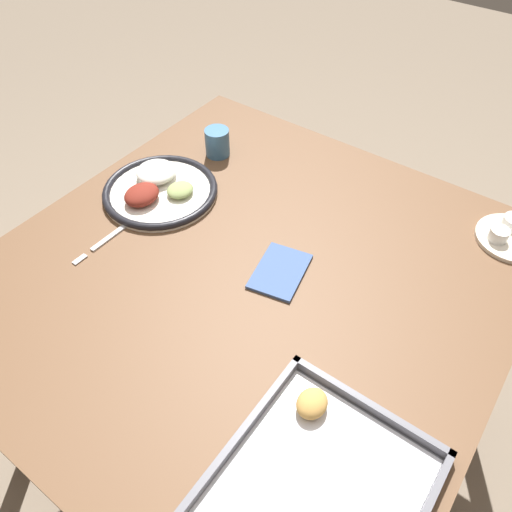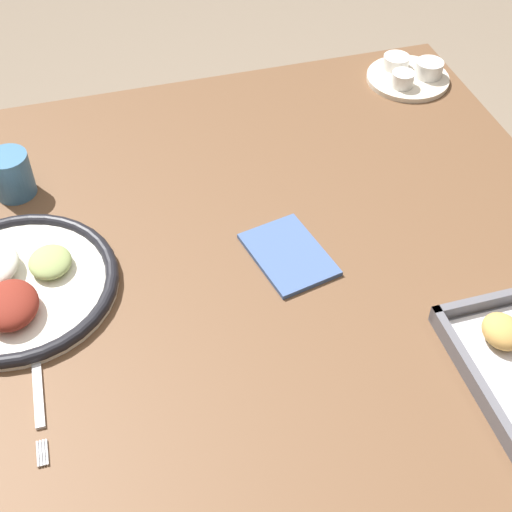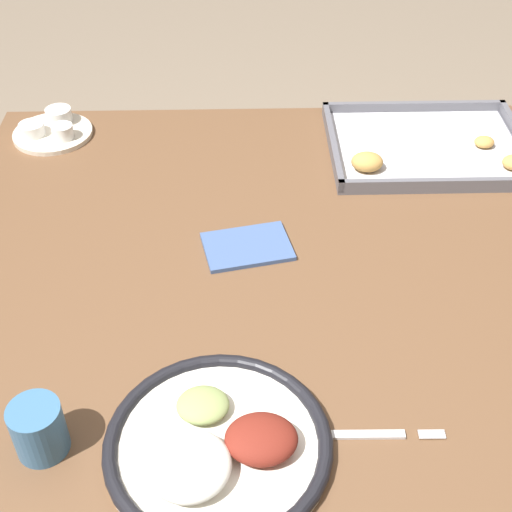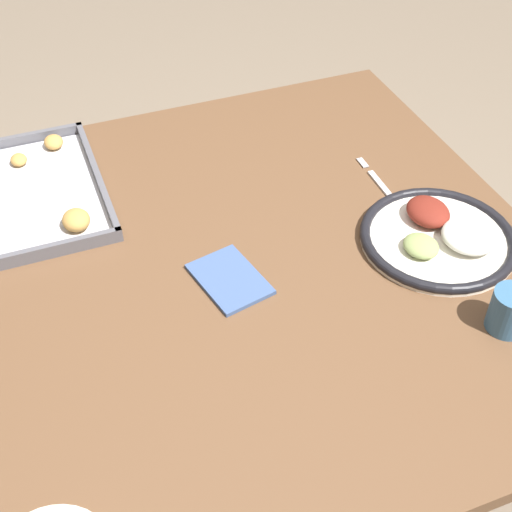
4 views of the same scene
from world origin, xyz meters
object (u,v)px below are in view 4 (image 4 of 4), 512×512
Objects in this scene: napkin at (230,279)px; baking_tray at (30,194)px; dinner_plate at (440,236)px; drinking_cup at (510,311)px; fork at (385,189)px.

baking_tray is at bearing 38.68° from napkin.
drinking_cup reaches higher than dinner_plate.
napkin is (-0.37, -0.30, -0.01)m from baking_tray.
fork is at bearing -109.14° from baking_tray.
fork is 0.40m from drinking_cup.
dinner_plate is at bearing -3.13° from drinking_cup.
napkin is (-0.13, 0.39, 0.00)m from fork.
fork is (0.18, 0.02, -0.01)m from dinner_plate.
fork is 0.72m from baking_tray.
dinner_plate is 3.83× the size of drinking_cup.
fork is 2.78× the size of drinking_cup.
dinner_plate reaches higher than napkin.
napkin is at bearing -141.32° from baking_tray.
napkin is at bearing 83.81° from dinner_plate.
drinking_cup is at bearing -132.82° from baking_tray.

